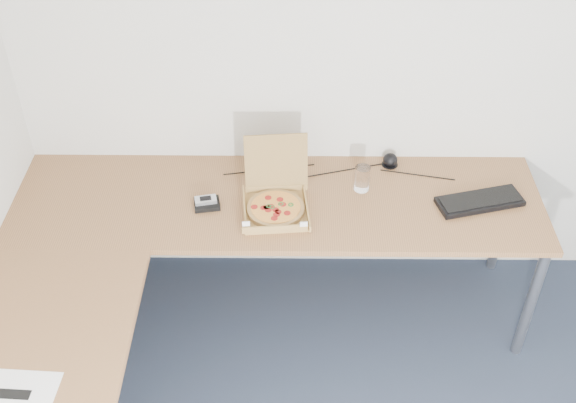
{
  "coord_description": "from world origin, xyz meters",
  "views": [
    {
      "loc": [
        -0.43,
        -1.2,
        2.89
      ],
      "look_at": [
        -0.45,
        1.28,
        0.82
      ],
      "focal_mm": 44.68,
      "sensor_mm": 36.0,
      "label": 1
    }
  ],
  "objects_px": {
    "keyboard": "(480,202)",
    "wallet": "(207,204)",
    "pizza_box": "(276,204)",
    "desk": "(200,268)",
    "drinking_glass": "(362,178)"
  },
  "relations": [
    {
      "from": "desk",
      "to": "drinking_glass",
      "type": "xyz_separation_m",
      "value": [
        0.72,
        0.51,
        0.09
      ]
    },
    {
      "from": "keyboard",
      "to": "wallet",
      "type": "relative_size",
      "value": 3.4
    },
    {
      "from": "desk",
      "to": "pizza_box",
      "type": "bearing_deg",
      "value": 48.28
    },
    {
      "from": "desk",
      "to": "pizza_box",
      "type": "distance_m",
      "value": 0.48
    },
    {
      "from": "drinking_glass",
      "to": "wallet",
      "type": "bearing_deg",
      "value": -169.8
    },
    {
      "from": "pizza_box",
      "to": "keyboard",
      "type": "xyz_separation_m",
      "value": [
        0.95,
        0.05,
        -0.02
      ]
    },
    {
      "from": "drinking_glass",
      "to": "keyboard",
      "type": "relative_size",
      "value": 0.32
    },
    {
      "from": "keyboard",
      "to": "wallet",
      "type": "bearing_deg",
      "value": 166.39
    },
    {
      "from": "pizza_box",
      "to": "drinking_glass",
      "type": "height_order",
      "value": "pizza_box"
    },
    {
      "from": "desk",
      "to": "wallet",
      "type": "bearing_deg",
      "value": 90.8
    },
    {
      "from": "pizza_box",
      "to": "wallet",
      "type": "height_order",
      "value": "pizza_box"
    },
    {
      "from": "wallet",
      "to": "pizza_box",
      "type": "bearing_deg",
      "value": -14.3
    },
    {
      "from": "keyboard",
      "to": "wallet",
      "type": "distance_m",
      "value": 1.28
    },
    {
      "from": "pizza_box",
      "to": "desk",
      "type": "bearing_deg",
      "value": -136.95
    },
    {
      "from": "desk",
      "to": "keyboard",
      "type": "height_order",
      "value": "keyboard"
    }
  ]
}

